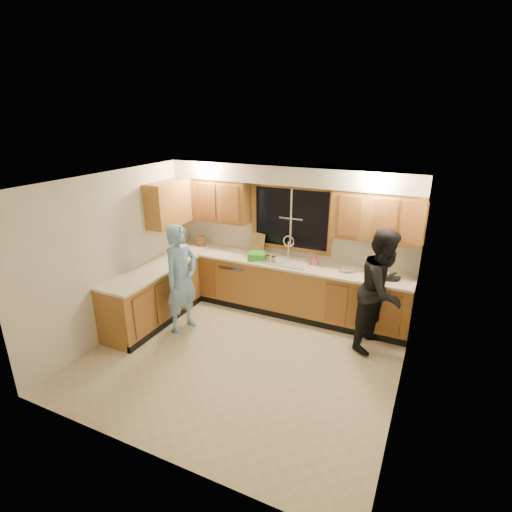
{
  "coord_description": "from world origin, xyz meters",
  "views": [
    {
      "loc": [
        2.26,
        -4.28,
        3.3
      ],
      "look_at": [
        -0.07,
        0.65,
        1.32
      ],
      "focal_mm": 28.0,
      "sensor_mm": 36.0,
      "label": 1
    }
  ],
  "objects_px": {
    "sink": "(284,264)",
    "dish_crate": "(257,256)",
    "dishwasher": "(239,281)",
    "soap_bottle": "(315,259)",
    "woman": "(383,290)",
    "stove": "(129,311)",
    "knife_block": "(201,241)",
    "bowl": "(347,270)",
    "man": "(181,279)"
  },
  "relations": [
    {
      "from": "knife_block",
      "to": "dishwasher",
      "type": "bearing_deg",
      "value": -31.12
    },
    {
      "from": "stove",
      "to": "dish_crate",
      "type": "xyz_separation_m",
      "value": [
        1.36,
        1.69,
        0.54
      ]
    },
    {
      "from": "dishwasher",
      "to": "bowl",
      "type": "height_order",
      "value": "bowl"
    },
    {
      "from": "sink",
      "to": "woman",
      "type": "relative_size",
      "value": 0.47
    },
    {
      "from": "sink",
      "to": "bowl",
      "type": "bearing_deg",
      "value": 0.22
    },
    {
      "from": "soap_bottle",
      "to": "man",
      "type": "bearing_deg",
      "value": -142.62
    },
    {
      "from": "sink",
      "to": "dish_crate",
      "type": "bearing_deg",
      "value": -163.68
    },
    {
      "from": "sink",
      "to": "dish_crate",
      "type": "xyz_separation_m",
      "value": [
        -0.44,
        -0.13,
        0.12
      ]
    },
    {
      "from": "knife_block",
      "to": "soap_bottle",
      "type": "bearing_deg",
      "value": -24.5
    },
    {
      "from": "dishwasher",
      "to": "soap_bottle",
      "type": "distance_m",
      "value": 1.5
    },
    {
      "from": "stove",
      "to": "dish_crate",
      "type": "relative_size",
      "value": 3.22
    },
    {
      "from": "knife_block",
      "to": "dish_crate",
      "type": "distance_m",
      "value": 1.28
    },
    {
      "from": "man",
      "to": "woman",
      "type": "xyz_separation_m",
      "value": [
        2.89,
        0.81,
        0.04
      ]
    },
    {
      "from": "bowl",
      "to": "soap_bottle",
      "type": "bearing_deg",
      "value": 173.8
    },
    {
      "from": "dishwasher",
      "to": "woman",
      "type": "xyz_separation_m",
      "value": [
        2.53,
        -0.43,
        0.5
      ]
    },
    {
      "from": "bowl",
      "to": "man",
      "type": "bearing_deg",
      "value": -151.09
    },
    {
      "from": "sink",
      "to": "soap_bottle",
      "type": "xyz_separation_m",
      "value": [
        0.51,
        0.06,
        0.16
      ]
    },
    {
      "from": "knife_block",
      "to": "dish_crate",
      "type": "bearing_deg",
      "value": -33.87
    },
    {
      "from": "sink",
      "to": "man",
      "type": "distance_m",
      "value": 1.74
    },
    {
      "from": "sink",
      "to": "dishwasher",
      "type": "relative_size",
      "value": 1.05
    },
    {
      "from": "woman",
      "to": "dishwasher",
      "type": "bearing_deg",
      "value": 98.94
    },
    {
      "from": "knife_block",
      "to": "dish_crate",
      "type": "relative_size",
      "value": 0.72
    },
    {
      "from": "dish_crate",
      "to": "sink",
      "type": "bearing_deg",
      "value": 16.32
    },
    {
      "from": "dishwasher",
      "to": "knife_block",
      "type": "bearing_deg",
      "value": 172.55
    },
    {
      "from": "knife_block",
      "to": "bowl",
      "type": "distance_m",
      "value": 2.77
    },
    {
      "from": "man",
      "to": "dish_crate",
      "type": "distance_m",
      "value": 1.36
    },
    {
      "from": "sink",
      "to": "woman",
      "type": "xyz_separation_m",
      "value": [
        1.68,
        -0.44,
        0.04
      ]
    },
    {
      "from": "dishwasher",
      "to": "man",
      "type": "relative_size",
      "value": 0.47
    },
    {
      "from": "woman",
      "to": "bowl",
      "type": "bearing_deg",
      "value": 72.74
    },
    {
      "from": "dishwasher",
      "to": "dish_crate",
      "type": "bearing_deg",
      "value": -15.78
    },
    {
      "from": "woman",
      "to": "bowl",
      "type": "xyz_separation_m",
      "value": [
        -0.62,
        0.45,
        0.04
      ]
    },
    {
      "from": "dish_crate",
      "to": "knife_block",
      "type": "bearing_deg",
      "value": 169.8
    },
    {
      "from": "man",
      "to": "bowl",
      "type": "height_order",
      "value": "man"
    },
    {
      "from": "man",
      "to": "woman",
      "type": "relative_size",
      "value": 0.95
    },
    {
      "from": "dishwasher",
      "to": "knife_block",
      "type": "relative_size",
      "value": 4.1
    },
    {
      "from": "woman",
      "to": "bowl",
      "type": "distance_m",
      "value": 0.76
    },
    {
      "from": "stove",
      "to": "dish_crate",
      "type": "distance_m",
      "value": 2.24
    },
    {
      "from": "sink",
      "to": "man",
      "type": "bearing_deg",
      "value": -134.02
    },
    {
      "from": "stove",
      "to": "knife_block",
      "type": "distance_m",
      "value": 2.01
    },
    {
      "from": "stove",
      "to": "man",
      "type": "height_order",
      "value": "man"
    },
    {
      "from": "woman",
      "to": "bowl",
      "type": "height_order",
      "value": "woman"
    },
    {
      "from": "dishwasher",
      "to": "soap_bottle",
      "type": "bearing_deg",
      "value": 3.31
    },
    {
      "from": "dish_crate",
      "to": "bowl",
      "type": "distance_m",
      "value": 1.51
    },
    {
      "from": "sink",
      "to": "knife_block",
      "type": "relative_size",
      "value": 4.3
    },
    {
      "from": "sink",
      "to": "stove",
      "type": "xyz_separation_m",
      "value": [
        -1.8,
        -1.82,
        -0.41
      ]
    },
    {
      "from": "dish_crate",
      "to": "man",
      "type": "bearing_deg",
      "value": -124.33
    },
    {
      "from": "stove",
      "to": "soap_bottle",
      "type": "xyz_separation_m",
      "value": [
        2.31,
        1.89,
        0.57
      ]
    },
    {
      "from": "dish_crate",
      "to": "soap_bottle",
      "type": "bearing_deg",
      "value": 11.47
    },
    {
      "from": "stove",
      "to": "bowl",
      "type": "bearing_deg",
      "value": 32.56
    },
    {
      "from": "man",
      "to": "bowl",
      "type": "distance_m",
      "value": 2.6
    }
  ]
}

